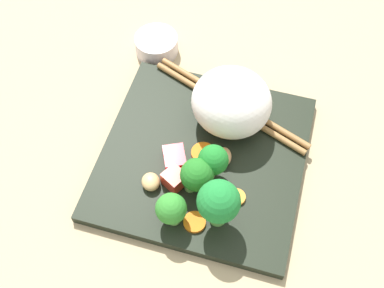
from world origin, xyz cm
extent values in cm
cube|color=tan|center=(0.00, 0.00, -1.00)|extent=(110.00, 110.00, 2.00)
cube|color=black|center=(0.00, 0.00, 0.67)|extent=(25.74, 25.74, 1.34)
ellipsoid|color=white|center=(6.01, -1.78, 5.28)|extent=(12.28, 12.49, 7.88)
cylinder|color=#63AE4B|center=(-7.78, -4.13, 3.01)|extent=(2.90, 2.92, 3.38)
sphere|color=#1F7D34|center=(-8.08, -4.09, 6.48)|extent=(4.80, 4.80, 4.80)
cylinder|color=#75AE5E|center=(-2.71, -1.67, 2.46)|extent=(1.74, 1.74, 2.26)
sphere|color=#1D7728|center=(-2.45, -1.89, 4.91)|extent=(3.64, 3.64, 3.64)
cylinder|color=#78B55B|center=(-4.97, -0.34, 2.30)|extent=(1.72, 1.95, 2.12)
sphere|color=#237123|center=(-4.72, -0.63, 4.60)|extent=(3.94, 3.94, 3.94)
cylinder|color=#649E45|center=(-9.45, 0.63, 2.25)|extent=(2.03, 1.87, 2.00)
sphere|color=#32862D|center=(-9.50, 0.86, 4.33)|extent=(3.56, 3.56, 3.56)
cylinder|color=orange|center=(-4.58, -5.54, 1.55)|extent=(2.99, 2.99, 0.42)
cylinder|color=orange|center=(-0.34, 0.02, 1.60)|extent=(3.16, 3.16, 0.52)
cylinder|color=orange|center=(-9.10, -1.74, 1.56)|extent=(3.50, 3.50, 0.43)
cylinder|color=orange|center=(-5.45, -2.91, 1.58)|extent=(2.27, 2.27, 0.48)
cylinder|color=orange|center=(-2.88, 0.56, 1.57)|extent=(3.72, 3.72, 0.46)
cube|color=red|center=(-4.94, 2.09, 2.40)|extent=(3.22, 3.25, 2.12)
cube|color=red|center=(-2.17, 3.02, 2.24)|extent=(3.98, 3.73, 1.80)
ellipsoid|color=tan|center=(-6.01, 4.72, 2.10)|extent=(3.22, 3.15, 1.53)
ellipsoid|color=tan|center=(-0.24, -2.68, 2.09)|extent=(2.94, 2.39, 1.50)
cylinder|color=olive|center=(8.87, -1.36, 1.74)|extent=(8.89, 22.67, 0.80)
cylinder|color=olive|center=(7.84, -0.99, 1.74)|extent=(8.89, 22.67, 0.80)
cylinder|color=silver|center=(15.85, 11.97, 1.35)|extent=(6.25, 6.25, 2.70)
camera|label=1|loc=(-29.43, -7.90, 52.09)|focal=44.16mm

